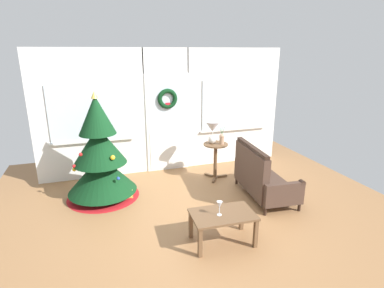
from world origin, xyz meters
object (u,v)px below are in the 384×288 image
Objects in this scene: settee_sofa at (261,177)px; christmas_tree at (100,160)px; table_lamp at (212,130)px; gift_box at (128,193)px; wine_glass at (219,205)px; side_table at (215,154)px; flower_vase at (222,138)px; coffee_table at (223,218)px.

christmas_tree is at bearing 161.52° from settee_sofa.
gift_box is at bearing -168.31° from table_lamp.
table_lamp reaches higher than wine_glass.
side_table is at bearing 113.28° from settee_sofa.
wine_glass is (-1.24, -1.06, 0.20)m from settee_sofa.
settee_sofa is 1.12m from flower_vase.
settee_sofa is 2.36m from gift_box.
coffee_table is (-0.84, -1.99, -0.48)m from flower_vase.
coffee_table is at bearing -112.86° from flower_vase.
side_table is 1.87m from gift_box.
christmas_tree is 2.17m from table_lamp.
christmas_tree is 0.75m from gift_box.
settee_sofa is 1.64m from wine_glass.
christmas_tree is 2.30m from flower_vase.
flower_vase is 2.09× the size of gift_box.
side_table is 2.09× the size of flower_vase.
table_lamp is at bearing 4.64° from christmas_tree.
side_table reaches higher than gift_box.
coffee_table is at bearing -138.60° from settee_sofa.
gift_box is at bearing -24.76° from christmas_tree.
side_table is at bearing -33.69° from table_lamp.
coffee_table is 0.22m from wine_glass.
coffee_table is (-0.68, -2.09, -0.65)m from table_lamp.
coffee_table is at bearing 18.17° from wine_glass.
christmas_tree reaches higher than table_lamp.
table_lamp reaches higher than coffee_table.
table_lamp is at bearing 146.31° from side_table.
settee_sofa is 1.63× the size of coffee_table.
christmas_tree is 2.21m from side_table.
settee_sofa is 4.01× the size of flower_vase.
wine_glass is (-0.06, -0.02, 0.21)m from coffee_table.
table_lamp is 1.26× the size of flower_vase.
flower_vase is at bearing 7.79° from gift_box.
christmas_tree is at bearing -176.52° from side_table.
christmas_tree is 5.34× the size of flower_vase.
christmas_tree is at bearing -178.17° from flower_vase.
coffee_table is at bearing -58.58° from gift_box.
flower_vase reaches higher than gift_box.
christmas_tree is at bearing 155.24° from gift_box.
christmas_tree is 2.56× the size of side_table.
christmas_tree reaches higher than gift_box.
settee_sofa is at bearing -64.79° from table_lamp.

